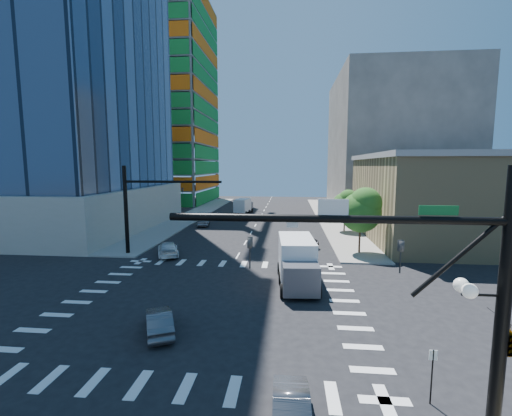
# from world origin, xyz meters

# --- Properties ---
(ground) EXTENTS (160.00, 160.00, 0.00)m
(ground) POSITION_xyz_m (0.00, 0.00, 0.00)
(ground) COLOR black
(ground) RESTS_ON ground
(road_markings) EXTENTS (20.00, 20.00, 0.01)m
(road_markings) POSITION_xyz_m (0.00, 0.00, 0.01)
(road_markings) COLOR silver
(road_markings) RESTS_ON ground
(sidewalk_ne) EXTENTS (5.00, 60.00, 0.15)m
(sidewalk_ne) POSITION_xyz_m (12.50, 40.00, 0.07)
(sidewalk_ne) COLOR gray
(sidewalk_ne) RESTS_ON ground
(sidewalk_nw) EXTENTS (5.00, 60.00, 0.15)m
(sidewalk_nw) POSITION_xyz_m (-12.50, 40.00, 0.07)
(sidewalk_nw) COLOR gray
(sidewalk_nw) RESTS_ON ground
(construction_building) EXTENTS (25.16, 34.50, 70.60)m
(construction_building) POSITION_xyz_m (-27.41, 61.93, 24.61)
(construction_building) COLOR gray
(construction_building) RESTS_ON ground
(commercial_building) EXTENTS (20.50, 22.50, 10.60)m
(commercial_building) POSITION_xyz_m (25.00, 22.00, 5.31)
(commercial_building) COLOR tan
(commercial_building) RESTS_ON ground
(bg_building_ne) EXTENTS (24.00, 30.00, 28.00)m
(bg_building_ne) POSITION_xyz_m (27.00, 55.00, 14.00)
(bg_building_ne) COLOR #595450
(bg_building_ne) RESTS_ON ground
(signal_mast_se) EXTENTS (10.51, 2.48, 9.00)m
(signal_mast_se) POSITION_xyz_m (10.60, -11.50, 5.01)
(signal_mast_se) COLOR black
(signal_mast_se) RESTS_ON sidewalk_se
(signal_mast_nw) EXTENTS (10.20, 0.40, 9.00)m
(signal_mast_nw) POSITION_xyz_m (-10.00, 11.50, 5.49)
(signal_mast_nw) COLOR black
(signal_mast_nw) RESTS_ON sidewalk_nw
(tree_south) EXTENTS (4.16, 4.16, 6.82)m
(tree_south) POSITION_xyz_m (12.63, 13.90, 4.69)
(tree_south) COLOR #382316
(tree_south) RESTS_ON sidewalk_ne
(tree_north) EXTENTS (3.54, 3.52, 5.78)m
(tree_north) POSITION_xyz_m (12.93, 25.90, 3.99)
(tree_north) COLOR #382316
(tree_north) RESTS_ON sidewalk_ne
(no_parking_sign) EXTENTS (0.30, 0.06, 2.20)m
(no_parking_sign) POSITION_xyz_m (10.70, -9.00, 1.38)
(no_parking_sign) COLOR black
(no_parking_sign) RESTS_ON ground
(car_nb_right) EXTENTS (1.44, 3.82, 1.24)m
(car_nb_right) POSITION_xyz_m (5.36, -10.92, 0.62)
(car_nb_right) COLOR #525257
(car_nb_right) RESTS_ON ground
(car_nb_far) EXTENTS (4.19, 5.78, 1.46)m
(car_nb_far) POSITION_xyz_m (6.65, 17.14, 0.73)
(car_nb_far) COLOR black
(car_nb_far) RESTS_ON ground
(car_sb_near) EXTENTS (3.61, 5.21, 1.40)m
(car_sb_near) POSITION_xyz_m (-7.14, 11.37, 0.70)
(car_sb_near) COLOR white
(car_sb_near) RESTS_ON ground
(car_sb_mid) EXTENTS (2.52, 4.62, 1.49)m
(car_sb_mid) POSITION_xyz_m (-7.92, 28.94, 0.75)
(car_sb_mid) COLOR #A3A4AA
(car_sb_mid) RESTS_ON ground
(car_sb_cross) EXTENTS (2.85, 4.07, 1.27)m
(car_sb_cross) POSITION_xyz_m (-1.85, -4.53, 0.64)
(car_sb_cross) COLOR #525157
(car_sb_cross) RESTS_ON ground
(box_truck_near) EXTENTS (3.28, 6.83, 3.49)m
(box_truck_near) POSITION_xyz_m (5.86, 3.78, 1.54)
(box_truck_near) COLOR black
(box_truck_near) RESTS_ON ground
(box_truck_far) EXTENTS (3.19, 5.86, 2.92)m
(box_truck_far) POSITION_xyz_m (-3.52, 42.72, 1.29)
(box_truck_far) COLOR black
(box_truck_far) RESTS_ON ground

